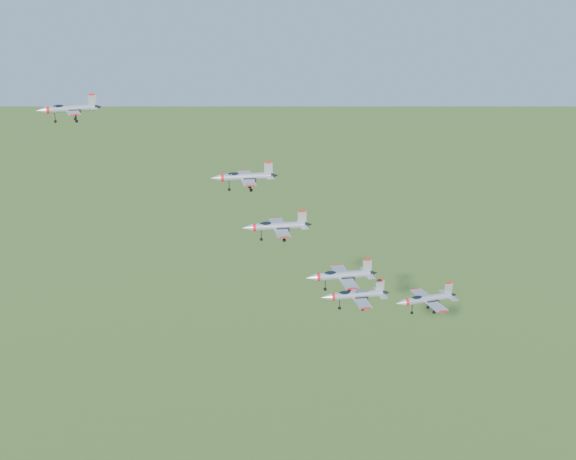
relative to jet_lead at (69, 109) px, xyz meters
name	(u,v)px	position (x,y,z in m)	size (l,w,h in m)	color
jet_lead	(69,109)	(0.00, 0.00, 0.00)	(10.50, 8.62, 2.82)	#9A9EA5
jet_left_high	(244,177)	(25.08, -14.61, -10.12)	(11.03, 9.27, 2.96)	#9A9EA5
jet_right_high	(341,275)	(32.78, -36.34, -20.00)	(10.76, 9.01, 2.88)	#9A9EA5
jet_left_low	(276,226)	(33.95, -5.37, -22.62)	(12.86, 10.80, 3.45)	#9A9EA5
jet_right_low	(355,295)	(37.83, -30.63, -26.26)	(11.08, 9.29, 2.97)	#9A9EA5
jet_trail	(426,299)	(57.94, -18.48, -35.25)	(12.51, 10.28, 3.35)	#9A9EA5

